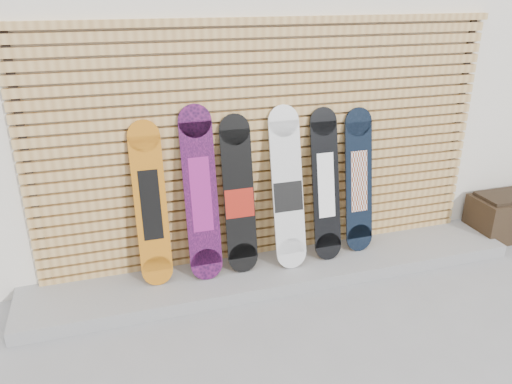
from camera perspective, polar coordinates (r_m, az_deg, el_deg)
The scene contains 10 objects.
ground at distance 4.30m, azimuth 7.65°, elevation -13.71°, with size 80.00×80.00×0.00m, color gray.
building at distance 6.96m, azimuth -0.12°, elevation 16.52°, with size 12.00×5.00×3.60m, color silver.
concrete_step at distance 4.74m, azimuth 2.56°, elevation -8.90°, with size 4.60×0.70×0.12m, color gray.
slat_wall at distance 4.52m, azimuth 1.56°, elevation 5.51°, with size 4.26×0.08×2.29m.
snowboard_0 at distance 4.28m, azimuth -11.95°, elevation -1.47°, with size 0.27×0.29×1.41m.
snowboard_1 at distance 4.29m, azimuth -6.33°, elevation -0.29°, with size 0.29×0.33×1.51m.
snowboard_2 at distance 4.39m, azimuth -1.97°, elevation -0.50°, with size 0.27×0.30×1.41m.
snowboard_3 at distance 4.48m, azimuth 3.62°, elevation 0.28°, with size 0.29×0.37×1.45m.
snowboard_4 at distance 4.65m, azimuth 7.96°, elevation 0.77°, with size 0.26×0.33×1.41m.
snowboard_5 at distance 4.84m, azimuth 11.65°, elevation 1.22°, with size 0.27×0.27×1.38m.
Camera 1 is at (-1.56, -3.11, 2.53)m, focal length 35.00 mm.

